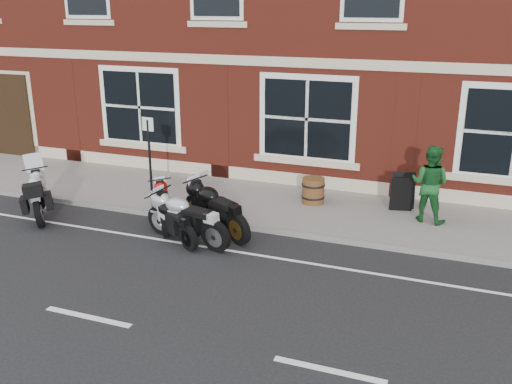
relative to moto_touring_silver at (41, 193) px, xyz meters
The scene contains 12 objects.
ground 3.95m from the moto_touring_silver, ahead, with size 80.00×80.00×0.00m, color black.
sidewalk 4.62m from the moto_touring_silver, 32.43° to the left, with size 30.00×3.00×0.12m, color slate.
kerb 4.01m from the moto_touring_silver, 12.84° to the left, with size 30.00×0.16×0.12m, color slate.
moto_touring_silver is the anchor object (origin of this frame).
moto_sport_red 3.10m from the moto_touring_silver, ahead, with size 1.06×1.71×0.86m.
moto_sport_black 4.37m from the moto_touring_silver, ahead, with size 2.03×1.29×1.03m.
moto_sport_silver 3.99m from the moto_touring_silver, ahead, with size 2.17×0.71×1.00m.
moto_naked_black 3.65m from the moto_touring_silver, ahead, with size 1.65×1.08×0.84m.
pedestrian_right 9.03m from the moto_touring_silver, 16.32° to the left, with size 0.86×0.67×1.76m, color #164F20.
a_board_sign 8.60m from the moto_touring_silver, 20.78° to the left, with size 0.53×0.35×0.88m, color black, non-canonical shape.
barrel_planter 6.54m from the moto_touring_silver, 25.30° to the left, with size 0.57×0.57×0.64m.
parking_sign 2.76m from the moto_touring_silver, 22.73° to the left, with size 0.31×0.07×2.23m.
Camera 1 is at (5.41, -9.64, 4.85)m, focal length 40.00 mm.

